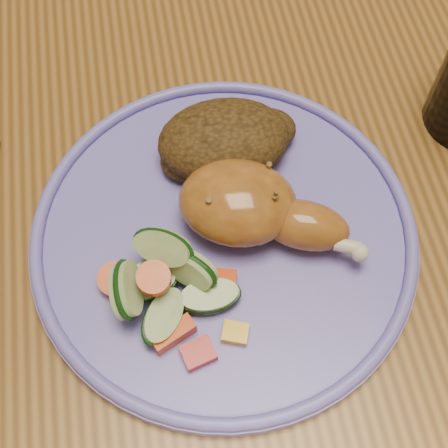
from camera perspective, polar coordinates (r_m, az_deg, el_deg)
The scene contains 7 objects.
ground at distance 1.24m, azimuth 3.97°, elevation -12.03°, with size 4.00×4.00×0.00m, color brown.
dining_table at distance 0.63m, azimuth 7.67°, elevation 5.13°, with size 0.90×1.40×0.75m.
plate at distance 0.49m, azimuth 0.00°, elevation -1.17°, with size 0.30×0.30×0.01m, color #6B63C2.
plate_rim at distance 0.48m, azimuth 0.00°, elevation -0.57°, with size 0.30×0.30×0.01m, color #6B63C2.
chicken_leg at distance 0.47m, azimuth 2.74°, elevation 1.48°, with size 0.14×0.11×0.05m.
rice_pilaf at distance 0.51m, azimuth 0.23°, elevation 7.65°, with size 0.12×0.08×0.05m.
vegetable_pile at distance 0.45m, azimuth -5.51°, elevation -5.62°, with size 0.10×0.11×0.05m.
Camera 1 is at (-0.14, -0.33, 1.19)m, focal length 50.00 mm.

